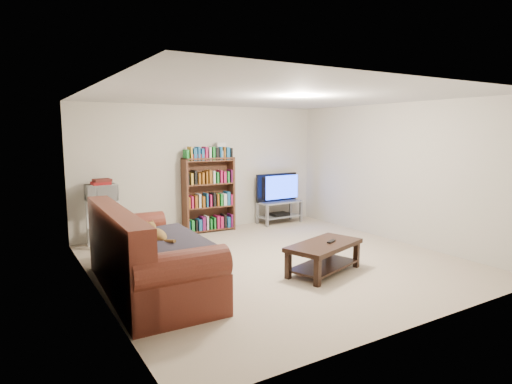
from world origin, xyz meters
TOP-DOWN VIEW (x-y plane):
  - floor at (0.00, 0.00)m, footprint 5.00×5.00m
  - ceiling at (0.00, 0.00)m, footprint 5.00×5.00m
  - wall_back at (0.00, 2.50)m, footprint 5.00×0.00m
  - wall_front at (0.00, -2.50)m, footprint 5.00×0.00m
  - wall_left at (-2.50, 0.00)m, footprint 0.00×5.00m
  - wall_right at (2.50, 0.00)m, footprint 0.00×5.00m
  - sofa at (-2.02, -0.15)m, footprint 1.10×2.43m
  - blanket at (-1.83, -0.32)m, footprint 0.99×1.25m
  - cat at (-1.83, -0.10)m, footprint 0.28×0.66m
  - coffee_table at (0.28, -0.76)m, footprint 1.26×0.90m
  - remote at (0.39, -0.78)m, footprint 0.19×0.13m
  - tv_stand at (1.57, 2.21)m, footprint 0.95×0.45m
  - television at (1.57, 2.21)m, footprint 1.01×0.17m
  - dvd_player at (1.57, 2.21)m, footprint 0.38×0.27m
  - bookshelf at (-0.01, 2.30)m, footprint 1.00×0.35m
  - shelf_clutter at (0.09, 2.31)m, footprint 0.73×0.23m
  - microwave_stand at (-2.00, 2.20)m, footprint 0.50×0.38m
  - microwave at (-2.00, 2.20)m, footprint 0.50×0.35m
  - game_boxes at (-2.00, 2.20)m, footprint 0.30×0.26m

SIDE VIEW (x-z plane):
  - floor at x=0.00m, z-range 0.00..0.00m
  - dvd_player at x=1.57m, z-range 0.16..0.22m
  - coffee_table at x=0.28m, z-range 0.08..0.50m
  - tv_stand at x=1.57m, z-range 0.08..0.55m
  - sofa at x=-2.02m, z-range -0.16..0.86m
  - remote at x=0.39m, z-range 0.41..0.44m
  - microwave_stand at x=-2.00m, z-range 0.11..0.89m
  - blanket at x=-1.83m, z-range 0.49..0.69m
  - cat at x=-1.83m, z-range 0.55..0.75m
  - bookshelf at x=-0.01m, z-range 0.02..1.45m
  - television at x=1.57m, z-range 0.47..1.04m
  - microwave at x=-2.00m, z-range 0.78..1.05m
  - game_boxes at x=-2.00m, z-range 1.05..1.10m
  - wall_back at x=0.00m, z-range -1.30..3.70m
  - wall_front at x=0.00m, z-range -1.30..3.70m
  - wall_left at x=-2.50m, z-range -1.30..3.70m
  - wall_right at x=2.50m, z-range -1.30..3.70m
  - shelf_clutter at x=0.09m, z-range 1.39..1.67m
  - ceiling at x=0.00m, z-range 2.40..2.40m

